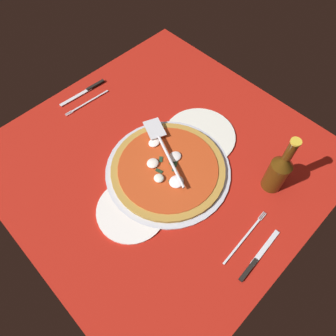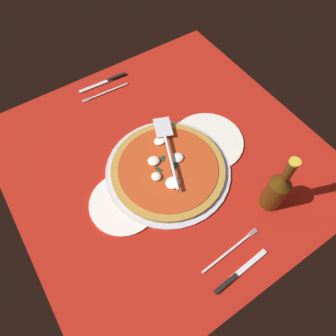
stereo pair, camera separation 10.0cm
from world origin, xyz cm
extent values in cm
cube|color=#AA1B11|center=(0.00, 0.00, -0.40)|extent=(101.02, 101.02, 0.80)
cube|color=silver|center=(-47.54, -41.60, 0.05)|extent=(5.94, 5.94, 0.10)
cube|color=silver|center=(-47.54, -29.71, 0.05)|extent=(5.94, 5.94, 0.10)
cube|color=silver|center=(-47.54, -17.83, 0.05)|extent=(5.94, 5.94, 0.10)
cube|color=silver|center=(-47.54, -5.94, 0.05)|extent=(5.94, 5.94, 0.10)
cube|color=silver|center=(-47.54, 5.94, 0.05)|extent=(5.94, 5.94, 0.10)
cube|color=silver|center=(-47.54, 17.83, 0.05)|extent=(5.94, 5.94, 0.10)
cube|color=silver|center=(-47.54, 29.71, 0.05)|extent=(5.94, 5.94, 0.10)
cube|color=silver|center=(-41.60, -47.54, 0.05)|extent=(5.94, 5.94, 0.10)
cube|color=silver|center=(-41.60, -35.65, 0.05)|extent=(5.94, 5.94, 0.10)
cube|color=silver|center=(-41.60, -23.77, 0.05)|extent=(5.94, 5.94, 0.10)
cube|color=silver|center=(-41.60, -11.88, 0.05)|extent=(5.94, 5.94, 0.10)
cube|color=silver|center=(-41.60, 0.00, 0.05)|extent=(5.94, 5.94, 0.10)
cube|color=silver|center=(-41.60, 11.88, 0.05)|extent=(5.94, 5.94, 0.10)
cube|color=silver|center=(-41.60, 23.77, 0.05)|extent=(5.94, 5.94, 0.10)
cube|color=silver|center=(-41.60, 35.65, 0.05)|extent=(5.94, 5.94, 0.10)
cube|color=silver|center=(-35.65, -41.60, 0.05)|extent=(5.94, 5.94, 0.10)
cube|color=silver|center=(-35.65, -29.71, 0.05)|extent=(5.94, 5.94, 0.10)
cube|color=silver|center=(-35.65, -17.83, 0.05)|extent=(5.94, 5.94, 0.10)
cube|color=silver|center=(-35.65, -5.94, 0.05)|extent=(5.94, 5.94, 0.10)
cube|color=silver|center=(-35.65, 5.94, 0.05)|extent=(5.94, 5.94, 0.10)
cube|color=silver|center=(-35.65, 17.83, 0.05)|extent=(5.94, 5.94, 0.10)
cube|color=silver|center=(-35.65, 29.71, 0.05)|extent=(5.94, 5.94, 0.10)
cube|color=silver|center=(-35.65, 41.60, 0.05)|extent=(5.94, 5.94, 0.10)
cube|color=silver|center=(-29.71, -47.54, 0.05)|extent=(5.94, 5.94, 0.10)
cube|color=silver|center=(-29.71, -35.65, 0.05)|extent=(5.94, 5.94, 0.10)
cube|color=silver|center=(-29.71, -23.77, 0.05)|extent=(5.94, 5.94, 0.10)
cube|color=silver|center=(-29.71, -11.88, 0.05)|extent=(5.94, 5.94, 0.10)
cube|color=silver|center=(-29.71, 0.00, 0.05)|extent=(5.94, 5.94, 0.10)
cube|color=silver|center=(-29.71, 11.88, 0.05)|extent=(5.94, 5.94, 0.10)
cube|color=silver|center=(-29.71, 23.77, 0.05)|extent=(5.94, 5.94, 0.10)
cube|color=silver|center=(-29.71, 35.65, 0.05)|extent=(5.94, 5.94, 0.10)
cube|color=silver|center=(-29.71, 47.54, 0.05)|extent=(5.94, 5.94, 0.10)
cube|color=silver|center=(-23.77, -41.60, 0.05)|extent=(5.94, 5.94, 0.10)
cube|color=silver|center=(-23.77, -29.71, 0.05)|extent=(5.94, 5.94, 0.10)
cube|color=silver|center=(-23.77, -17.83, 0.05)|extent=(5.94, 5.94, 0.10)
cube|color=silver|center=(-23.77, -5.94, 0.05)|extent=(5.94, 5.94, 0.10)
cube|color=silver|center=(-23.77, 5.94, 0.05)|extent=(5.94, 5.94, 0.10)
cube|color=silver|center=(-23.77, 17.83, 0.05)|extent=(5.94, 5.94, 0.10)
cube|color=silver|center=(-23.77, 29.71, 0.05)|extent=(5.94, 5.94, 0.10)
cube|color=silver|center=(-23.77, 41.60, 0.05)|extent=(5.94, 5.94, 0.10)
cube|color=silver|center=(-17.83, -47.54, 0.05)|extent=(5.94, 5.94, 0.10)
cube|color=silver|center=(-17.83, -35.65, 0.05)|extent=(5.94, 5.94, 0.10)
cube|color=silver|center=(-17.83, -23.77, 0.05)|extent=(5.94, 5.94, 0.10)
cube|color=silver|center=(-17.83, -11.88, 0.05)|extent=(5.94, 5.94, 0.10)
cube|color=silver|center=(-17.83, 0.00, 0.05)|extent=(5.94, 5.94, 0.10)
cube|color=silver|center=(-17.83, 11.88, 0.05)|extent=(5.94, 5.94, 0.10)
cube|color=silver|center=(-17.83, 23.77, 0.05)|extent=(5.94, 5.94, 0.10)
cube|color=silver|center=(-17.83, 35.65, 0.05)|extent=(5.94, 5.94, 0.10)
cube|color=silver|center=(-17.83, 47.54, 0.05)|extent=(5.94, 5.94, 0.10)
cube|color=silver|center=(-11.88, -41.60, 0.05)|extent=(5.94, 5.94, 0.10)
cube|color=silver|center=(-11.88, -29.71, 0.05)|extent=(5.94, 5.94, 0.10)
cube|color=silver|center=(-11.88, -17.83, 0.05)|extent=(5.94, 5.94, 0.10)
cube|color=silver|center=(-11.88, -5.94, 0.05)|extent=(5.94, 5.94, 0.10)
cube|color=silver|center=(-11.88, 5.94, 0.05)|extent=(5.94, 5.94, 0.10)
cube|color=silver|center=(-11.88, 17.83, 0.05)|extent=(5.94, 5.94, 0.10)
cube|color=silver|center=(-11.88, 29.71, 0.05)|extent=(5.94, 5.94, 0.10)
cube|color=silver|center=(-11.88, 41.60, 0.05)|extent=(5.94, 5.94, 0.10)
cube|color=silver|center=(-5.94, -47.54, 0.05)|extent=(5.94, 5.94, 0.10)
cube|color=silver|center=(-5.94, -35.65, 0.05)|extent=(5.94, 5.94, 0.10)
cube|color=silver|center=(-5.94, -23.77, 0.05)|extent=(5.94, 5.94, 0.10)
cube|color=silver|center=(-5.94, -11.88, 0.05)|extent=(5.94, 5.94, 0.10)
cube|color=silver|center=(-5.94, 0.00, 0.05)|extent=(5.94, 5.94, 0.10)
cube|color=silver|center=(-5.94, 11.88, 0.05)|extent=(5.94, 5.94, 0.10)
cube|color=silver|center=(-5.94, 23.77, 0.05)|extent=(5.94, 5.94, 0.10)
cube|color=silver|center=(-5.94, 35.65, 0.05)|extent=(5.94, 5.94, 0.10)
cube|color=silver|center=(-5.94, 47.54, 0.05)|extent=(5.94, 5.94, 0.10)
cube|color=silver|center=(0.00, -41.60, 0.05)|extent=(5.94, 5.94, 0.10)
cube|color=silver|center=(0.00, -29.71, 0.05)|extent=(5.94, 5.94, 0.10)
cube|color=silver|center=(0.00, -17.83, 0.05)|extent=(5.94, 5.94, 0.10)
cube|color=silver|center=(0.00, -5.94, 0.05)|extent=(5.94, 5.94, 0.10)
cube|color=silver|center=(0.00, 5.94, 0.05)|extent=(5.94, 5.94, 0.10)
cube|color=silver|center=(0.00, 17.83, 0.05)|extent=(5.94, 5.94, 0.10)
cube|color=silver|center=(0.00, 29.71, 0.05)|extent=(5.94, 5.94, 0.10)
cube|color=silver|center=(0.00, 41.60, 0.05)|extent=(5.94, 5.94, 0.10)
cube|color=silver|center=(5.94, -47.54, 0.05)|extent=(5.94, 5.94, 0.10)
cube|color=silver|center=(5.94, -35.65, 0.05)|extent=(5.94, 5.94, 0.10)
cube|color=silver|center=(5.94, -23.77, 0.05)|extent=(5.94, 5.94, 0.10)
cube|color=silver|center=(5.94, -11.88, 0.05)|extent=(5.94, 5.94, 0.10)
cube|color=silver|center=(5.94, 0.00, 0.05)|extent=(5.94, 5.94, 0.10)
cube|color=silver|center=(5.94, 11.88, 0.05)|extent=(5.94, 5.94, 0.10)
cube|color=silver|center=(5.94, 23.77, 0.05)|extent=(5.94, 5.94, 0.10)
cube|color=silver|center=(5.94, 35.65, 0.05)|extent=(5.94, 5.94, 0.10)
cube|color=silver|center=(5.94, 47.54, 0.05)|extent=(5.94, 5.94, 0.10)
cube|color=silver|center=(11.88, -41.60, 0.05)|extent=(5.94, 5.94, 0.10)
cube|color=silver|center=(11.88, -29.71, 0.05)|extent=(5.94, 5.94, 0.10)
cube|color=silver|center=(11.88, -17.83, 0.05)|extent=(5.94, 5.94, 0.10)
cube|color=silver|center=(11.88, -5.94, 0.05)|extent=(5.94, 5.94, 0.10)
cube|color=silver|center=(11.88, 5.94, 0.05)|extent=(5.94, 5.94, 0.10)
cube|color=silver|center=(11.88, 17.83, 0.05)|extent=(5.94, 5.94, 0.10)
cube|color=silver|center=(11.88, 29.71, 0.05)|extent=(5.94, 5.94, 0.10)
cube|color=silver|center=(11.88, 41.60, 0.05)|extent=(5.94, 5.94, 0.10)
cube|color=silver|center=(17.83, -47.54, 0.05)|extent=(5.94, 5.94, 0.10)
cube|color=silver|center=(17.83, -35.65, 0.05)|extent=(5.94, 5.94, 0.10)
cube|color=silver|center=(17.83, -23.77, 0.05)|extent=(5.94, 5.94, 0.10)
cube|color=silver|center=(17.83, -11.88, 0.05)|extent=(5.94, 5.94, 0.10)
cube|color=silver|center=(17.83, 0.00, 0.05)|extent=(5.94, 5.94, 0.10)
cube|color=silver|center=(17.83, 11.88, 0.05)|extent=(5.94, 5.94, 0.10)
cube|color=silver|center=(17.83, 23.77, 0.05)|extent=(5.94, 5.94, 0.10)
cube|color=silver|center=(17.83, 35.65, 0.05)|extent=(5.94, 5.94, 0.10)
cube|color=silver|center=(17.83, 47.54, 0.05)|extent=(5.94, 5.94, 0.10)
cube|color=silver|center=(23.77, -41.60, 0.05)|extent=(5.94, 5.94, 0.10)
cube|color=silver|center=(23.77, -29.71, 0.05)|extent=(5.94, 5.94, 0.10)
cube|color=silver|center=(23.77, -17.83, 0.05)|extent=(5.94, 5.94, 0.10)
cube|color=silver|center=(23.77, -5.94, 0.05)|extent=(5.94, 5.94, 0.10)
cube|color=silver|center=(23.77, 5.94, 0.05)|extent=(5.94, 5.94, 0.10)
cube|color=silver|center=(23.77, 17.83, 0.05)|extent=(5.94, 5.94, 0.10)
cube|color=silver|center=(23.77, 29.71, 0.05)|extent=(5.94, 5.94, 0.10)
cube|color=silver|center=(23.77, 41.60, 0.05)|extent=(5.94, 5.94, 0.10)
cube|color=silver|center=(29.71, -47.54, 0.05)|extent=(5.94, 5.94, 0.10)
cube|color=silver|center=(29.71, -35.65, 0.05)|extent=(5.94, 5.94, 0.10)
cube|color=silver|center=(29.71, -23.77, 0.05)|extent=(5.94, 5.94, 0.10)
cube|color=silver|center=(29.71, -11.88, 0.05)|extent=(5.94, 5.94, 0.10)
cube|color=silver|center=(29.71, 0.00, 0.05)|extent=(5.94, 5.94, 0.10)
cube|color=silver|center=(29.71, 11.88, 0.05)|extent=(5.94, 5.94, 0.10)
cube|color=silver|center=(29.71, 23.77, 0.05)|extent=(5.94, 5.94, 0.10)
cube|color=silver|center=(29.71, 35.65, 0.05)|extent=(5.94, 5.94, 0.10)
cube|color=silver|center=(35.65, -41.60, 0.05)|extent=(5.94, 5.94, 0.10)
cube|color=silver|center=(35.65, -29.71, 0.05)|extent=(5.94, 5.94, 0.10)
cube|color=silver|center=(35.65, -17.83, 0.05)|extent=(5.94, 5.94, 0.10)
cube|color=silver|center=(35.65, -5.94, 0.05)|extent=(5.94, 5.94, 0.10)
cube|color=silver|center=(35.65, 5.94, 0.05)|extent=(5.94, 5.94, 0.10)
cube|color=silver|center=(35.65, 17.83, 0.05)|extent=(5.94, 5.94, 0.10)
cube|color=silver|center=(35.65, 29.71, 0.05)|extent=(5.94, 5.94, 0.10)
cube|color=silver|center=(41.60, -47.54, 0.05)|extent=(5.94, 5.94, 0.10)
cube|color=silver|center=(41.60, -35.65, 0.05)|extent=(5.94, 5.94, 0.10)
cube|color=silver|center=(41.60, -23.77, 0.05)|extent=(5.94, 5.94, 0.10)
cube|color=silver|center=(41.60, -11.88, 0.05)|extent=(5.94, 5.94, 0.10)
cube|color=silver|center=(41.60, 0.00, 0.05)|extent=(5.94, 5.94, 0.10)
cube|color=silver|center=(41.60, 11.88, 0.05)|extent=(5.94, 5.94, 0.10)
cube|color=silver|center=(41.60, 23.77, 0.05)|extent=(5.94, 5.94, 0.10)
cube|color=silver|center=(41.60, 35.65, 0.05)|extent=(5.94, 5.94, 0.10)
cube|color=silver|center=(47.54, -29.71, 0.05)|extent=(5.94, 5.94, 0.10)
cube|color=silver|center=(47.54, -17.83, 0.05)|extent=(5.94, 5.94, 0.10)
cube|color=silver|center=(47.54, -5.94, 0.05)|extent=(5.94, 5.94, 0.10)
cube|color=silver|center=(47.54, 5.94, 0.05)|extent=(5.94, 5.94, 0.10)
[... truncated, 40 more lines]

